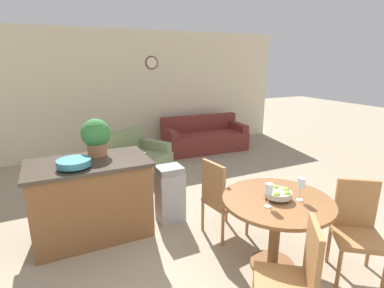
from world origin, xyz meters
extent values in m
cube|color=beige|center=(0.00, 5.51, 1.35)|extent=(8.00, 0.06, 2.70)
cylinder|color=brown|center=(0.71, 5.47, 2.00)|extent=(0.29, 0.02, 0.29)
cylinder|color=white|center=(0.71, 5.45, 2.00)|extent=(0.23, 0.01, 0.23)
cylinder|color=brown|center=(0.40, 0.80, 0.02)|extent=(0.45, 0.45, 0.04)
cylinder|color=brown|center=(0.40, 0.80, 0.38)|extent=(0.11, 0.11, 0.69)
cylinder|color=brown|center=(0.40, 0.80, 0.74)|extent=(1.07, 1.07, 0.03)
cylinder|color=#9E6B3D|center=(-0.10, 0.46, 0.20)|extent=(0.04, 0.04, 0.40)
cube|color=#9E6B3D|center=(-0.06, 0.19, 0.42)|extent=(0.59, 0.59, 0.05)
cube|color=#9E6B3D|center=(0.09, 0.08, 0.70)|extent=(0.26, 0.33, 0.50)
cylinder|color=#9E6B3D|center=(0.74, 0.31, 0.20)|extent=(0.04, 0.04, 0.40)
cylinder|color=#9E6B3D|center=(1.28, 0.39, 0.20)|extent=(0.04, 0.04, 0.40)
cylinder|color=#9E6B3D|center=(0.97, 0.62, 0.20)|extent=(0.04, 0.04, 0.40)
cube|color=#9E6B3D|center=(1.01, 0.35, 0.42)|extent=(0.59, 0.59, 0.05)
cube|color=#9E6B3D|center=(1.12, 0.50, 0.70)|extent=(0.33, 0.26, 0.50)
cylinder|color=#9E6B3D|center=(0.45, 1.78, 0.20)|extent=(0.04, 0.04, 0.40)
cylinder|color=#9E6B3D|center=(0.51, 1.40, 0.20)|extent=(0.04, 0.04, 0.40)
cylinder|color=#9E6B3D|center=(0.07, 1.72, 0.20)|extent=(0.04, 0.04, 0.40)
cylinder|color=#9E6B3D|center=(0.13, 1.34, 0.20)|extent=(0.04, 0.04, 0.40)
cube|color=#9E6B3D|center=(0.29, 1.56, 0.42)|extent=(0.48, 0.48, 0.05)
cube|color=#9E6B3D|center=(0.10, 1.53, 0.70)|extent=(0.10, 0.39, 0.50)
cylinder|color=#B7B29E|center=(0.40, 0.80, 0.78)|extent=(0.10, 0.10, 0.03)
cylinder|color=#B7B29E|center=(0.40, 0.80, 0.82)|extent=(0.26, 0.26, 0.05)
sphere|color=#8CB738|center=(0.48, 0.79, 0.83)|extent=(0.08, 0.08, 0.08)
sphere|color=#8CB738|center=(0.43, 0.88, 0.83)|extent=(0.08, 0.08, 0.08)
sphere|color=#8CB738|center=(0.33, 0.86, 0.83)|extent=(0.08, 0.08, 0.08)
sphere|color=#8CB738|center=(0.33, 0.75, 0.83)|extent=(0.08, 0.08, 0.08)
sphere|color=#8CB738|center=(0.43, 0.72, 0.83)|extent=(0.08, 0.08, 0.08)
cylinder|color=silver|center=(0.21, 0.72, 0.76)|extent=(0.06, 0.06, 0.01)
cylinder|color=silver|center=(0.21, 0.72, 0.83)|extent=(0.01, 0.01, 0.13)
cylinder|color=silver|center=(0.21, 0.72, 0.94)|extent=(0.07, 0.07, 0.10)
cylinder|color=silver|center=(0.57, 0.70, 0.76)|extent=(0.06, 0.06, 0.01)
cylinder|color=silver|center=(0.57, 0.70, 0.83)|extent=(0.01, 0.01, 0.13)
cylinder|color=silver|center=(0.57, 0.70, 0.94)|extent=(0.07, 0.07, 0.10)
cube|color=brown|center=(-1.16, 2.22, 0.45)|extent=(1.29, 0.73, 0.90)
cube|color=#42382D|center=(-1.16, 2.22, 0.92)|extent=(1.35, 0.79, 0.04)
cylinder|color=teal|center=(-1.32, 2.06, 0.95)|extent=(0.12, 0.12, 0.02)
cylinder|color=teal|center=(-1.32, 2.06, 1.00)|extent=(0.36, 0.36, 0.07)
cylinder|color=#A36642|center=(-1.02, 2.41, 1.01)|extent=(0.23, 0.23, 0.15)
sphere|color=#387F3D|center=(-1.02, 2.41, 1.22)|extent=(0.34, 0.34, 0.34)
cube|color=#9E9EA3|center=(-0.19, 2.14, 0.33)|extent=(0.33, 0.29, 0.66)
cube|color=gray|center=(-0.19, 2.14, 0.70)|extent=(0.32, 0.28, 0.09)
cube|color=maroon|center=(1.72, 4.77, 0.21)|extent=(1.94, 0.94, 0.42)
cube|color=maroon|center=(1.74, 5.10, 0.60)|extent=(1.91, 0.28, 0.36)
cube|color=maroon|center=(0.85, 4.81, 0.29)|extent=(0.20, 0.79, 0.58)
cube|color=maroon|center=(2.59, 4.73, 0.29)|extent=(0.20, 0.79, 0.58)
cube|color=gray|center=(-0.09, 3.91, 0.20)|extent=(1.21, 1.22, 0.40)
cube|color=gray|center=(-0.28, 4.20, 0.60)|extent=(0.83, 0.63, 0.39)
cube|color=gray|center=(-0.40, 3.71, 0.29)|extent=(0.55, 0.77, 0.58)
cube|color=gray|center=(0.22, 4.10, 0.29)|extent=(0.55, 0.77, 0.58)
camera|label=1|loc=(-1.49, -1.21, 2.05)|focal=28.00mm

